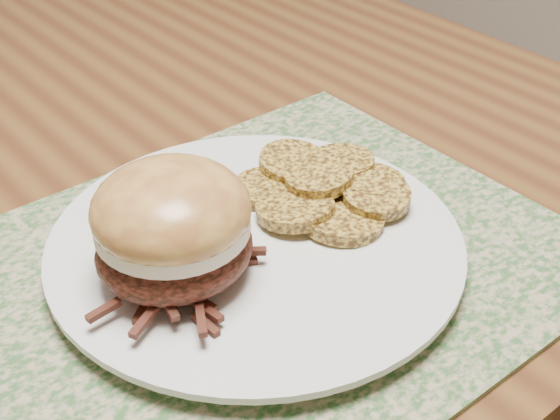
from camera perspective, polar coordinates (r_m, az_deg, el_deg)
name	(u,v)px	position (r m, az deg, el deg)	size (l,w,h in m)	color
placemat	(235,280)	(0.51, -3.30, -5.13)	(0.45, 0.33, 0.00)	#385E30
dinner_plate	(256,248)	(0.52, -1.79, -2.77)	(0.26, 0.26, 0.02)	silver
pork_sandwich	(173,226)	(0.47, -7.87, -1.20)	(0.13, 0.12, 0.08)	black
roasted_potatoes	(326,186)	(0.55, 3.39, 1.77)	(0.13, 0.14, 0.03)	#B79335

